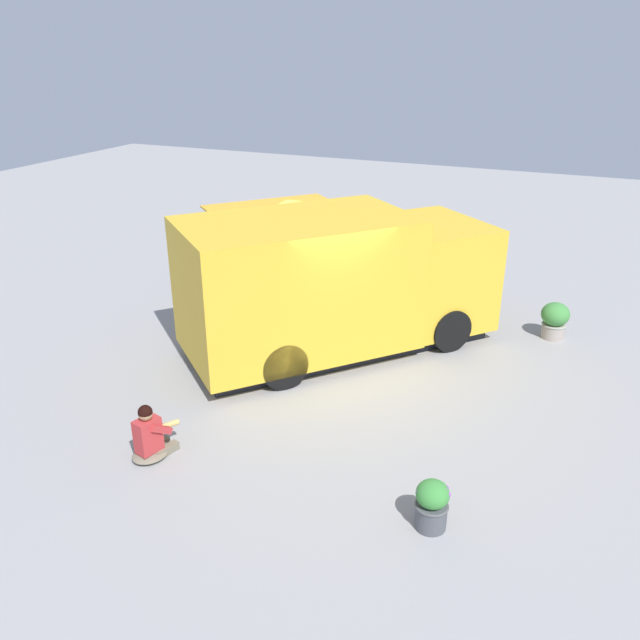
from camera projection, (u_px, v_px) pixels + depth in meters
ground_plane at (322, 357)px, 11.59m from camera, size 40.00×40.00×0.00m
food_truck at (335, 285)px, 11.51m from camera, size 5.64×5.35×2.51m
person_customer at (151, 437)px, 8.71m from camera, size 0.78×0.56×0.82m
planter_flowering_near at (432, 504)px, 7.42m from camera, size 0.40×0.40×0.63m
planter_flowering_far at (555, 319)px, 12.22m from camera, size 0.53×0.53×0.71m
trash_bin at (226, 264)px, 14.92m from camera, size 0.46×0.46×0.93m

